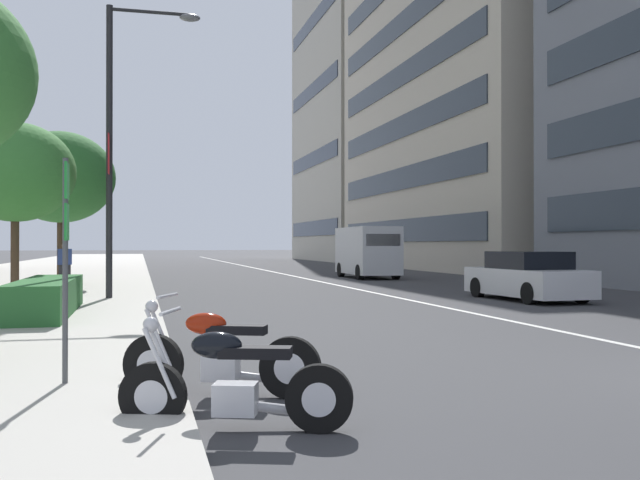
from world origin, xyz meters
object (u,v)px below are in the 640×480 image
Objects in this scene: delivery_van_ahead at (367,251)px; street_lamp_with_banners at (123,125)px; car_mid_block_traffic at (527,277)px; parking_sign_by_curb at (66,242)px; street_tree_far_plaza at (60,177)px; pedestrian_on_plaza at (65,265)px; motorcycle_second_in_row at (233,385)px; street_tree_near_plaza_corner at (15,172)px; motorcycle_by_sign_pole at (219,357)px.

street_lamp_with_banners is at bearing 139.09° from delivery_van_ahead.
car_mid_block_traffic is 1.83× the size of parking_sign_by_curb.
pedestrian_on_plaza is at bearing -168.20° from street_tree_far_plaza.
street_tree_far_plaza reaches higher than parking_sign_by_curb.
motorcycle_second_in_row is 0.45× the size of car_mid_block_traffic.
pedestrian_on_plaza is (-1.42, -0.30, -3.17)m from street_tree_far_plaza.
street_lamp_with_banners is 1.71× the size of street_tree_near_plaza_corner.
motorcycle_by_sign_pole is (1.48, -0.04, 0.02)m from motorcycle_second_in_row.
street_lamp_with_banners is (13.24, 1.30, 4.64)m from motorcycle_by_sign_pole.
motorcycle_by_sign_pole is at bearing -174.37° from street_lamp_with_banners.
car_mid_block_traffic is at bearing -121.12° from street_tree_far_plaza.
motorcycle_second_in_row is 1.29× the size of pedestrian_on_plaza.
motorcycle_by_sign_pole is 1.33× the size of pedestrian_on_plaza.
delivery_van_ahead reaches higher than motorcycle_second_in_row.
street_lamp_with_banners is at bearing -87.49° from street_tree_near_plaza_corner.
delivery_van_ahead is at bearing -104.92° from pedestrian_on_plaza.
street_tree_far_plaza reaches higher than street_tree_near_plaza_corner.
street_lamp_with_banners is (12.85, -0.32, 3.38)m from parking_sign_by_curb.
street_lamp_with_banners reaches higher than street_tree_near_plaza_corner.
pedestrian_on_plaza reaches higher than car_mid_block_traffic.
delivery_van_ahead reaches higher than pedestrian_on_plaza.
motorcycle_by_sign_pole is at bearing 159.75° from delivery_van_ahead.
motorcycle_by_sign_pole is at bearing -73.22° from motorcycle_second_in_row.
motorcycle_second_in_row is 0.40× the size of delivery_van_ahead.
parking_sign_by_curb is at bearing 178.58° from street_lamp_with_banners.
street_tree_near_plaza_corner reaches higher than delivery_van_ahead.
motorcycle_second_in_row is at bearing 145.49° from pedestrian_on_plaza.
motorcycle_by_sign_pole is 18.76m from pedestrian_on_plaza.
street_tree_far_plaza is 3.59× the size of pedestrian_on_plaza.
motorcycle_by_sign_pole is 0.41× the size of delivery_van_ahead.
car_mid_block_traffic is at bearing -161.17° from pedestrian_on_plaza.
street_lamp_with_banners is at bearing 157.59° from pedestrian_on_plaza.
motorcycle_by_sign_pole is 0.25× the size of street_lamp_with_banners.
delivery_van_ahead is at bearing -47.94° from street_tree_near_plaza_corner.
motorcycle_second_in_row is 20.22m from pedestrian_on_plaza.
street_lamp_with_banners is at bearing -66.90° from motorcycle_second_in_row.
car_mid_block_traffic is 16.75m from street_tree_far_plaza.
street_lamp_with_banners is 3.18m from street_tree_near_plaza_corner.
motorcycle_second_in_row is 1.48m from motorcycle_by_sign_pole.
street_tree_far_plaza is at bearing 114.68° from delivery_van_ahead.
parking_sign_by_curb is 0.51× the size of street_tree_near_plaza_corner.
motorcycle_by_sign_pole is at bearing 135.49° from car_mid_block_traffic.
car_mid_block_traffic is 2.86× the size of pedestrian_on_plaza.
motorcycle_second_in_row is 2.77m from parking_sign_by_curb.
parking_sign_by_curb is at bearing -31.51° from motorcycle_second_in_row.
delivery_van_ahead is 0.62× the size of street_lamp_with_banners.
street_tree_near_plaza_corner is at bearing 81.04° from car_mid_block_traffic.
motorcycle_second_in_row is 0.97× the size of motorcycle_by_sign_pole.
car_mid_block_traffic is at bearing -177.76° from delivery_van_ahead.
street_tree_far_plaza is (-6.03, 13.70, 2.77)m from delivery_van_ahead.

